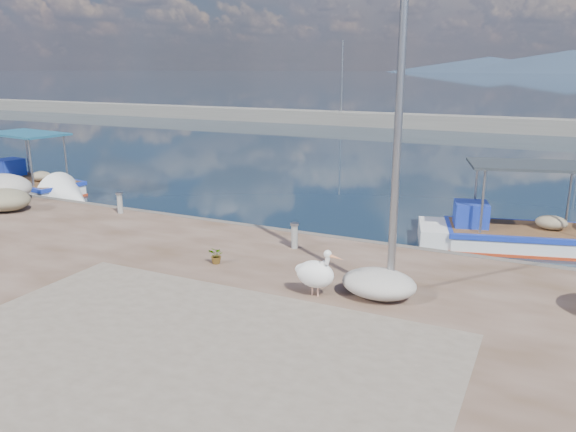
{
  "coord_description": "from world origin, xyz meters",
  "views": [
    {
      "loc": [
        6.32,
        -9.32,
        5.17
      ],
      "look_at": [
        0.0,
        3.8,
        1.3
      ],
      "focal_mm": 35.0,
      "sensor_mm": 36.0,
      "label": 1
    }
  ],
  "objects_px": {
    "boat_right": "(520,240)",
    "pelican": "(316,273)",
    "bollard_near": "(294,235)",
    "lamp_post": "(398,139)",
    "boat_left": "(32,188)"
  },
  "relations": [
    {
      "from": "boat_left",
      "to": "bollard_near",
      "type": "height_order",
      "value": "boat_left"
    },
    {
      "from": "boat_right",
      "to": "bollard_near",
      "type": "bearing_deg",
      "value": -155.87
    },
    {
      "from": "pelican",
      "to": "lamp_post",
      "type": "distance_m",
      "value": 3.22
    },
    {
      "from": "lamp_post",
      "to": "boat_right",
      "type": "bearing_deg",
      "value": 70.89
    },
    {
      "from": "boat_left",
      "to": "boat_right",
      "type": "height_order",
      "value": "boat_left"
    },
    {
      "from": "boat_left",
      "to": "boat_right",
      "type": "xyz_separation_m",
      "value": [
        19.11,
        1.07,
        -0.01
      ]
    },
    {
      "from": "boat_right",
      "to": "lamp_post",
      "type": "bearing_deg",
      "value": -124.01
    },
    {
      "from": "boat_right",
      "to": "pelican",
      "type": "bearing_deg",
      "value": -131.74
    },
    {
      "from": "lamp_post",
      "to": "bollard_near",
      "type": "height_order",
      "value": "lamp_post"
    },
    {
      "from": "bollard_near",
      "to": "lamp_post",
      "type": "bearing_deg",
      "value": -31.79
    },
    {
      "from": "boat_left",
      "to": "lamp_post",
      "type": "xyz_separation_m",
      "value": [
        16.93,
        -5.23,
        3.56
      ]
    },
    {
      "from": "boat_right",
      "to": "pelican",
      "type": "distance_m",
      "value": 7.95
    },
    {
      "from": "boat_left",
      "to": "pelican",
      "type": "height_order",
      "value": "boat_left"
    },
    {
      "from": "boat_left",
      "to": "lamp_post",
      "type": "height_order",
      "value": "lamp_post"
    },
    {
      "from": "lamp_post",
      "to": "boat_left",
      "type": "bearing_deg",
      "value": 162.85
    }
  ]
}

